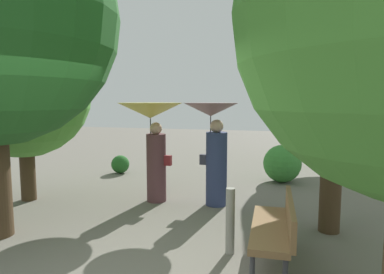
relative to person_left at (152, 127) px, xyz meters
name	(u,v)px	position (x,y,z in m)	size (l,w,h in m)	color
person_left	(152,127)	(0.00, 0.00, 0.00)	(1.30, 1.30, 1.99)	#563338
person_right	(213,136)	(1.24, 0.07, -0.15)	(1.07, 1.07, 1.99)	navy
park_bench	(277,225)	(2.49, -2.11, -0.99)	(0.53, 1.51, 0.83)	#38383D
tree_near_right	(343,55)	(4.19, 4.69, 1.87)	(3.32, 3.32, 5.26)	brown
tree_mid_left	(23,82)	(-2.49, -0.63, 0.90)	(2.62, 2.62, 3.84)	#42301E
tree_far_back	(336,64)	(3.27, -0.80, 1.08)	(2.02, 2.02, 3.83)	#42301E
bush_path_left	(282,164)	(2.54, 2.31, -1.03)	(0.94, 0.94, 0.94)	#387F33
bush_path_right	(120,164)	(-1.87, 2.19, -1.25)	(0.50, 0.50, 0.50)	#235B23
path_marker_post	(230,221)	(1.89, -1.96, -1.06)	(0.12, 0.12, 0.89)	gray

